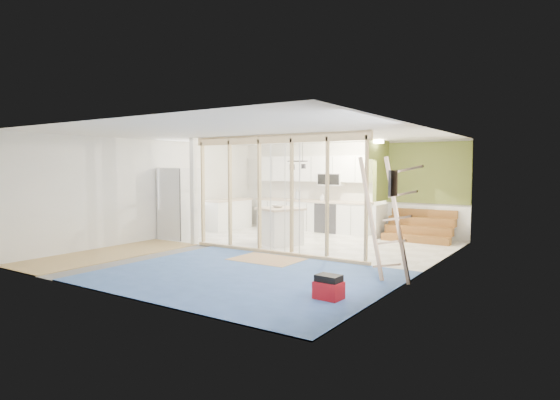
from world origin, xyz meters
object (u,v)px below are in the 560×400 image
Objects in this scene: island at (280,227)px; toolbox at (329,288)px; fridge at (179,204)px; ladder at (387,219)px.

island is 4.78m from toolbox.
fridge is at bearing -141.94° from island.
ladder reaches higher than island.
fridge is at bearing 157.53° from toolbox.
ladder is at bearing -6.19° from island.
fridge is 6.45m from ladder.
fridge is 6.68m from toolbox.
island is (2.78, 0.65, -0.48)m from fridge.
toolbox is at bearing -23.24° from island.
fridge reaches higher than toolbox.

